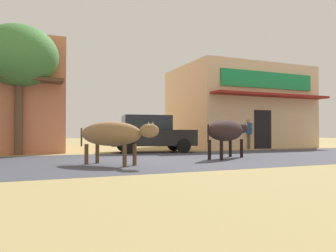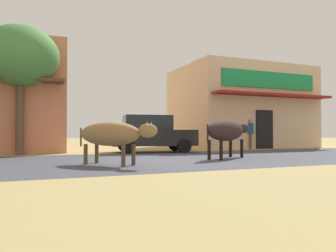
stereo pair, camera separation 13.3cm
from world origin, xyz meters
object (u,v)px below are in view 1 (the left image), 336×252
object	(u,v)px
parked_hatchback_car	(151,133)
roadside_tree	(19,56)
cow_far_dark	(227,131)
cow_near_brown	(112,134)
pedestrian_by_shop	(248,131)

from	to	relation	value
parked_hatchback_car	roadside_tree	bearing A→B (deg)	175.74
cow_far_dark	cow_near_brown	bearing A→B (deg)	-170.38
roadside_tree	cow_far_dark	bearing A→B (deg)	-34.75
roadside_tree	cow_far_dark	xyz separation A→B (m)	(6.65, -4.61, -2.96)
parked_hatchback_car	cow_near_brown	xyz separation A→B (m)	(-2.88, -4.91, 0.00)
roadside_tree	parked_hatchback_car	xyz separation A→B (m)	(5.39, -0.40, -3.06)
cow_far_dark	pedestrian_by_shop	bearing A→B (deg)	47.15
cow_near_brown	pedestrian_by_shop	bearing A→B (deg)	32.75
cow_near_brown	cow_far_dark	size ratio (longest dim) A/B	0.84
roadside_tree	cow_near_brown	bearing A→B (deg)	-64.74
roadside_tree	cow_far_dark	world-z (taller)	roadside_tree
roadside_tree	parked_hatchback_car	size ratio (longest dim) A/B	1.31
cow_near_brown	cow_far_dark	bearing A→B (deg)	9.62
cow_near_brown	cow_far_dark	xyz separation A→B (m)	(4.14, 0.70, 0.10)
cow_near_brown	roadside_tree	bearing A→B (deg)	115.26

